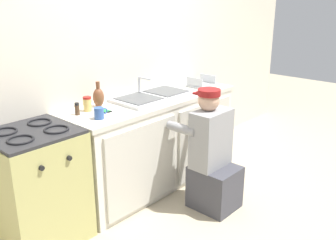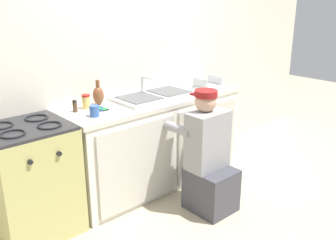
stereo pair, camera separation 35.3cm
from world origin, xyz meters
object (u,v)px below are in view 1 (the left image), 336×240
at_px(dish_rack_tray, 201,84).
at_px(coffee_mug, 99,113).
at_px(plumber_person, 212,160).
at_px(stove_range, 38,187).
at_px(vase_decorative, 98,97).
at_px(spice_bottle_pepper, 77,109).
at_px(sink_double_basin, 153,96).
at_px(condiment_jar, 87,104).
at_px(cell_phone, 104,111).

bearing_deg(dish_rack_tray, coffee_mug, -176.88).
bearing_deg(dish_rack_tray, plumber_person, -135.92).
bearing_deg(coffee_mug, stove_range, 166.55).
distance_m(plumber_person, vase_decorative, 1.17).
bearing_deg(coffee_mug, plumber_person, -36.51).
height_order(plumber_person, dish_rack_tray, plumber_person).
distance_m(spice_bottle_pepper, coffee_mug, 0.23).
distance_m(stove_range, dish_rack_tray, 2.06).
bearing_deg(stove_range, dish_rack_tray, -1.38).
bearing_deg(vase_decorative, sink_double_basin, -15.72).
distance_m(condiment_jar, vase_decorative, 0.16).
bearing_deg(cell_phone, sink_double_basin, -0.88).
relative_size(stove_range, plumber_person, 0.85).
bearing_deg(spice_bottle_pepper, plumber_person, -43.48).
bearing_deg(spice_bottle_pepper, coffee_mug, -74.66).
height_order(spice_bottle_pepper, cell_phone, spice_bottle_pepper).
xyz_separation_m(sink_double_basin, condiment_jar, (-0.69, 0.12, 0.05)).
xyz_separation_m(plumber_person, vase_decorative, (-0.57, 0.86, 0.54)).
xyz_separation_m(stove_range, cell_phone, (0.69, 0.01, 0.46)).
relative_size(spice_bottle_pepper, condiment_jar, 0.82).
xyz_separation_m(plumber_person, dish_rack_tray, (0.68, 0.66, 0.48)).
xyz_separation_m(coffee_mug, vase_decorative, (0.21, 0.28, 0.04)).
distance_m(sink_double_basin, dish_rack_tray, 0.72).
bearing_deg(sink_double_basin, cell_phone, 179.12).
relative_size(coffee_mug, condiment_jar, 0.98).
height_order(dish_rack_tray, cell_phone, dish_rack_tray).
relative_size(dish_rack_tray, cell_phone, 2.00).
bearing_deg(coffee_mug, condiment_jar, 75.57).
xyz_separation_m(spice_bottle_pepper, vase_decorative, (0.27, 0.06, 0.04)).
distance_m(dish_rack_tray, coffee_mug, 1.47).
distance_m(plumber_person, spice_bottle_pepper, 1.27).
height_order(stove_range, condiment_jar, condiment_jar).
distance_m(plumber_person, condiment_jar, 1.21).
relative_size(stove_range, condiment_jar, 7.31).
height_order(sink_double_basin, condiment_jar, sink_double_basin).
bearing_deg(condiment_jar, coffee_mug, -104.43).
bearing_deg(vase_decorative, plumber_person, -56.51).
bearing_deg(plumber_person, stove_range, 151.78).
relative_size(plumber_person, condiment_jar, 8.63).
bearing_deg(cell_phone, spice_bottle_pepper, 159.24).
bearing_deg(vase_decorative, spice_bottle_pepper, -167.35).
xyz_separation_m(sink_double_basin, vase_decorative, (-0.54, 0.15, 0.07)).
xyz_separation_m(stove_range, spice_bottle_pepper, (0.48, 0.09, 0.50)).
relative_size(sink_double_basin, condiment_jar, 6.25).
xyz_separation_m(stove_range, dish_rack_tray, (2.00, -0.05, 0.48)).
relative_size(plumber_person, spice_bottle_pepper, 10.52).
bearing_deg(vase_decorative, cell_phone, -113.00).
bearing_deg(sink_double_basin, dish_rack_tray, -4.04).
xyz_separation_m(plumber_person, condiment_jar, (-0.72, 0.83, 0.52)).
relative_size(sink_double_basin, spice_bottle_pepper, 7.62).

